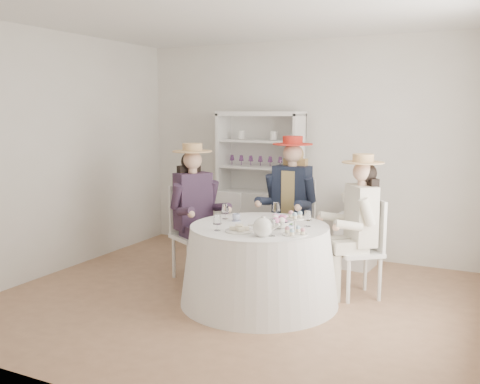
% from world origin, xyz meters
% --- Properties ---
extents(ground, '(4.50, 4.50, 0.00)m').
position_xyz_m(ground, '(0.00, 0.00, 0.00)').
color(ground, '#8C6346').
rests_on(ground, ground).
extents(ceiling, '(4.50, 4.50, 0.00)m').
position_xyz_m(ceiling, '(0.00, 0.00, 2.70)').
color(ceiling, white).
rests_on(ceiling, wall_back).
extents(wall_back, '(4.50, 0.00, 4.50)m').
position_xyz_m(wall_back, '(0.00, 2.00, 1.35)').
color(wall_back, silver).
rests_on(wall_back, ground).
extents(wall_front, '(4.50, 0.00, 4.50)m').
position_xyz_m(wall_front, '(0.00, -2.00, 1.35)').
color(wall_front, silver).
rests_on(wall_front, ground).
extents(wall_left, '(0.00, 4.50, 4.50)m').
position_xyz_m(wall_left, '(-2.25, 0.00, 1.35)').
color(wall_left, silver).
rests_on(wall_left, ground).
extents(tea_table, '(1.51, 1.51, 0.75)m').
position_xyz_m(tea_table, '(0.23, 0.05, 0.37)').
color(tea_table, white).
rests_on(tea_table, ground).
extents(hutch, '(1.09, 0.43, 1.82)m').
position_xyz_m(hutch, '(-0.49, 1.69, 0.65)').
color(hutch, silver).
rests_on(hutch, ground).
extents(side_table, '(0.44, 0.44, 0.63)m').
position_xyz_m(side_table, '(0.77, 1.63, 0.32)').
color(side_table, silver).
rests_on(side_table, ground).
extents(hatbox, '(0.31, 0.31, 0.27)m').
position_xyz_m(hatbox, '(0.77, 1.63, 0.77)').
color(hatbox, black).
rests_on(hatbox, side_table).
extents(guest_left, '(0.63, 0.58, 1.48)m').
position_xyz_m(guest_left, '(-0.69, 0.39, 0.84)').
color(guest_left, silver).
rests_on(guest_left, ground).
extents(guest_mid, '(0.56, 0.59, 1.55)m').
position_xyz_m(guest_mid, '(0.17, 1.03, 0.88)').
color(guest_mid, silver).
rests_on(guest_mid, ground).
extents(guest_right, '(0.61, 0.58, 1.42)m').
position_xyz_m(guest_right, '(1.03, 0.61, 0.80)').
color(guest_right, silver).
rests_on(guest_right, ground).
extents(spare_chair, '(0.36, 0.36, 0.87)m').
position_xyz_m(spare_chair, '(-0.65, 1.19, 0.47)').
color(spare_chair, silver).
rests_on(spare_chair, ground).
extents(teacup_a, '(0.11, 0.11, 0.06)m').
position_xyz_m(teacup_a, '(-0.05, 0.12, 0.79)').
color(teacup_a, white).
rests_on(teacup_a, tea_table).
extents(teacup_b, '(0.08, 0.08, 0.06)m').
position_xyz_m(teacup_b, '(0.30, 0.32, 0.78)').
color(teacup_b, white).
rests_on(teacup_b, tea_table).
extents(teacup_c, '(0.10, 0.10, 0.08)m').
position_xyz_m(teacup_c, '(0.49, 0.12, 0.79)').
color(teacup_c, white).
rests_on(teacup_c, tea_table).
extents(flower_bowl, '(0.29, 0.29, 0.06)m').
position_xyz_m(flower_bowl, '(0.44, 0.03, 0.78)').
color(flower_bowl, white).
rests_on(flower_bowl, tea_table).
extents(flower_arrangement, '(0.18, 0.18, 0.07)m').
position_xyz_m(flower_arrangement, '(0.44, 0.03, 0.84)').
color(flower_arrangement, pink).
rests_on(flower_arrangement, tea_table).
extents(table_teapot, '(0.25, 0.18, 0.19)m').
position_xyz_m(table_teapot, '(0.44, -0.34, 0.83)').
color(table_teapot, white).
rests_on(table_teapot, tea_table).
extents(sandwich_plate, '(0.27, 0.27, 0.06)m').
position_xyz_m(sandwich_plate, '(0.18, -0.27, 0.77)').
color(sandwich_plate, white).
rests_on(sandwich_plate, tea_table).
extents(cupcake_stand, '(0.22, 0.22, 0.20)m').
position_xyz_m(cupcake_stand, '(0.67, -0.17, 0.83)').
color(cupcake_stand, white).
rests_on(cupcake_stand, tea_table).
extents(stemware_set, '(0.93, 0.90, 0.15)m').
position_xyz_m(stemware_set, '(0.23, 0.05, 0.83)').
color(stemware_set, white).
rests_on(stemware_set, tea_table).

